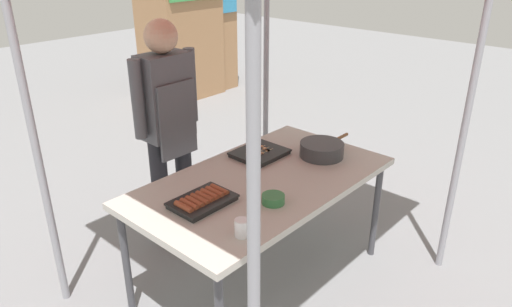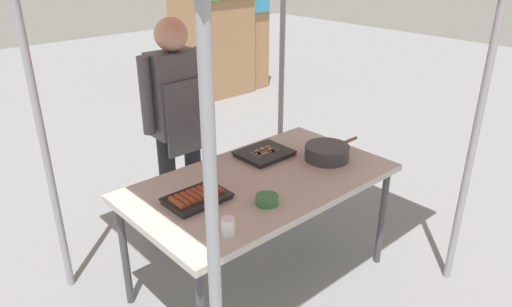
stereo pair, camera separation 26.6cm
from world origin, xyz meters
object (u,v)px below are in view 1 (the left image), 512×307
Objects in this scene: stall_table at (262,186)px; condiment_bowl at (273,199)px; cooking_wok at (322,149)px; vendor_woman at (168,117)px; neighbor_stall_left at (180,27)px; tray_meat_skewers at (260,153)px; drink_cup_near_edge at (242,228)px; tray_grilled_sausages at (202,200)px; neighbor_stall_right at (202,33)px.

condiment_bowl is at bearing -126.85° from stall_table.
cooking_wok reaches higher than condiment_bowl.
neighbor_stall_left is (2.40, 2.77, 0.01)m from vendor_woman.
stall_table is at bearing -135.62° from tray_meat_skewers.
cooking_wok is 0.70m from condiment_bowl.
drink_cup_near_edge is 1.25m from vendor_woman.
cooking_wok is at bearing -6.83° from tray_grilled_sausages.
drink_cup_near_edge is at bearing -165.01° from condiment_bowl.
neighbor_stall_right is at bearing 58.43° from cooking_wok.
tray_grilled_sausages is 0.71m from tray_meat_skewers.
tray_meat_skewers is 0.94m from drink_cup_near_edge.
vendor_woman reaches higher than drink_cup_near_edge.
neighbor_stall_left is at bearing 51.84° from tray_grilled_sausages.
drink_cup_near_edge is (-0.08, -0.37, 0.02)m from tray_grilled_sausages.
neighbor_stall_left is at bearing 53.80° from drink_cup_near_edge.
neighbor_stall_left reaches higher than drink_cup_near_edge.
drink_cup_near_edge is at bearing -147.81° from stall_table.
tray_meat_skewers is 0.63m from condiment_bowl.
neighbor_stall_right is at bearing 7.62° from neighbor_stall_left.
cooking_wok is (0.51, -0.07, 0.10)m from stall_table.
stall_table is at bearing 92.98° from vendor_woman.
neighbor_stall_right reaches higher than drink_cup_near_edge.
neighbor_stall_left is at bearing 57.84° from tray_meat_skewers.
vendor_woman is at bearing 82.84° from condiment_bowl.
tray_grilled_sausages is 2.69× the size of condiment_bowl.
neighbor_stall_right reaches higher than vendor_woman.
neighbor_stall_left reaches higher than stall_table.
neighbor_stall_right reaches higher than tray_grilled_sausages.
condiment_bowl is 1.08m from vendor_woman.
drink_cup_near_edge reaches higher than tray_meat_skewers.
neighbor_stall_right is at bearing 53.19° from tray_meat_skewers.
stall_table is 0.98× the size of neighbor_stall_right.
stall_table is at bearing -127.45° from neighbor_stall_right.
drink_cup_near_edge is 0.06× the size of vendor_woman.
tray_meat_skewers is 0.17× the size of neighbor_stall_left.
vendor_woman is at bearing 92.98° from stall_table.
stall_table is 0.86m from vendor_woman.
tray_grilled_sausages reaches higher than tray_meat_skewers.
stall_table is 0.45m from tray_grilled_sausages.
tray_meat_skewers is at bearing 15.96° from tray_grilled_sausages.
drink_cup_near_edge is 0.06× the size of neighbor_stall_right.
cooking_wok is at bearing 13.80° from drink_cup_near_edge.
vendor_woman is (0.13, 1.06, 0.18)m from condiment_bowl.
neighbor_stall_right is (2.97, 3.89, 0.05)m from condiment_bowl.
condiment_bowl is 0.08× the size of neighbor_stall_right.
cooking_wok is 0.27× the size of neighbor_stall_right.
cooking_wok is 4.38m from neighbor_stall_right.
condiment_bowl is at bearing -127.42° from neighbor_stall_right.
cooking_wok is 3.55× the size of condiment_bowl.
condiment_bowl is at bearing 82.84° from vendor_woman.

